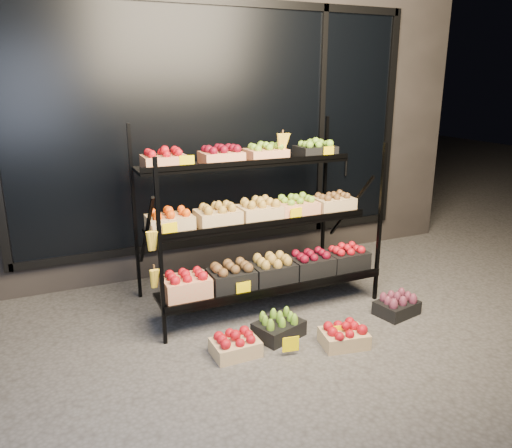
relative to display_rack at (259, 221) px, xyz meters
name	(u,v)px	position (x,y,z in m)	size (l,w,h in m)	color
ground	(289,328)	(0.01, -0.60, -0.79)	(24.00, 24.00, 0.00)	#514F4C
building	(192,103)	(0.01, 1.99, 0.96)	(6.00, 2.08, 3.50)	#2D2826
display_rack	(259,221)	(0.00, 0.00, 0.00)	(2.18, 1.02, 1.66)	black
tag_floor_a	(291,349)	(-0.19, -1.00, -0.73)	(0.13, 0.01, 0.12)	#FFD700
tag_floor_b	(340,337)	(0.25, -1.00, -0.73)	(0.13, 0.01, 0.12)	#FFD700
floor_crate_left	(235,344)	(-0.57, -0.81, -0.70)	(0.36, 0.27, 0.19)	#D5B37B
floor_crate_midleft	(279,326)	(-0.14, -0.69, -0.70)	(0.45, 0.38, 0.19)	black
floor_crate_midright	(344,335)	(0.27, -1.03, -0.70)	(0.39, 0.32, 0.19)	#D5B37B
floor_crate_right	(397,305)	(1.01, -0.77, -0.70)	(0.41, 0.33, 0.19)	black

